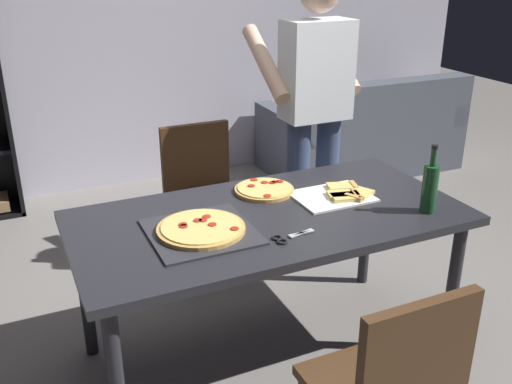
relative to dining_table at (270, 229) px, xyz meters
The scene contains 11 objects.
ground_plane 0.68m from the dining_table, ahead, with size 12.00×12.00×0.00m, color gray.
back_wall 2.70m from the dining_table, 90.00° to the left, with size 6.40×0.10×2.80m, color #BCB7C6.
dining_table is the anchor object (origin of this frame).
chair_far_side 0.94m from the dining_table, 90.00° to the left, with size 0.42×0.42×0.90m.
couch 2.77m from the dining_table, 46.29° to the left, with size 1.71×0.87×0.85m.
person_serving_pizza 0.99m from the dining_table, 48.67° to the left, with size 0.55×0.54×1.75m.
pepperoni_pizza_on_tray 0.36m from the dining_table, behind, with size 0.43×0.43×0.04m.
pizza_slices_on_towel 0.40m from the dining_table, ahead, with size 0.38×0.28×0.03m.
wine_bottle 0.74m from the dining_table, 22.42° to the right, with size 0.07×0.07×0.32m.
kitchen_scissors 0.26m from the dining_table, 99.20° to the right, with size 0.20×0.09×0.01m.
second_pizza_plain 0.27m from the dining_table, 70.18° to the left, with size 0.29×0.29×0.03m.
Camera 1 is at (-1.03, -2.11, 1.84)m, focal length 40.46 mm.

